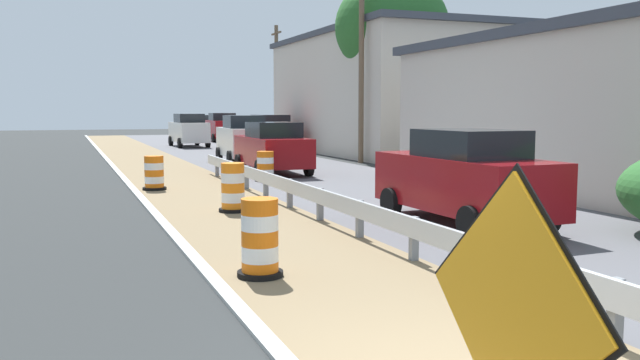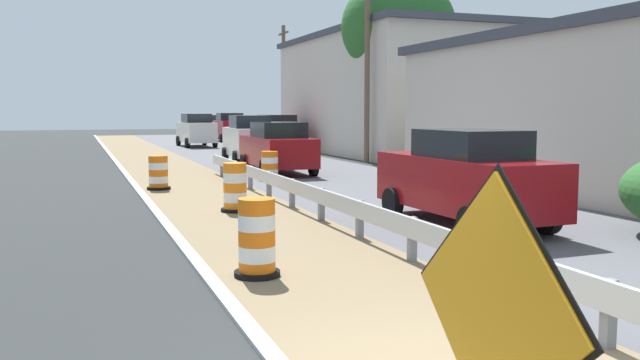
% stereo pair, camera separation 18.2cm
% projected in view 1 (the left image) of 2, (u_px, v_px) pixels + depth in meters
% --- Properties ---
extents(warning_sign_diamond, '(0.11, 1.81, 2.05)m').
position_uv_depth(warning_sign_diamond, '(511.00, 314.00, 4.25)').
color(warning_sign_diamond, black).
rests_on(warning_sign_diamond, ground).
extents(traffic_barrel_nearest, '(0.66, 0.66, 1.12)m').
position_uv_depth(traffic_barrel_nearest, '(260.00, 241.00, 9.47)').
color(traffic_barrel_nearest, orange).
rests_on(traffic_barrel_nearest, ground).
extents(traffic_barrel_close, '(0.67, 0.67, 1.14)m').
position_uv_depth(traffic_barrel_close, '(233.00, 190.00, 15.53)').
color(traffic_barrel_close, orange).
rests_on(traffic_barrel_close, ground).
extents(traffic_barrel_mid, '(0.70, 0.70, 1.00)m').
position_uv_depth(traffic_barrel_mid, '(265.00, 168.00, 22.20)').
color(traffic_barrel_mid, orange).
rests_on(traffic_barrel_mid, ground).
extents(traffic_barrel_far, '(0.70, 0.70, 1.01)m').
position_uv_depth(traffic_barrel_far, '(154.00, 175.00, 19.80)').
color(traffic_barrel_far, orange).
rests_on(traffic_barrel_far, ground).
extents(car_lead_near_lane, '(2.08, 4.63, 1.92)m').
position_uv_depth(car_lead_near_lane, '(272.00, 148.00, 24.90)').
color(car_lead_near_lane, maroon).
rests_on(car_lead_near_lane, ground).
extents(car_trailing_near_lane, '(2.22, 4.80, 2.08)m').
position_uv_depth(car_trailing_near_lane, '(271.00, 133.00, 38.22)').
color(car_trailing_near_lane, maroon).
rests_on(car_trailing_near_lane, ground).
extents(car_lead_far_lane, '(2.06, 4.12, 2.12)m').
position_uv_depth(car_lead_far_lane, '(243.00, 139.00, 29.85)').
color(car_lead_far_lane, silver).
rests_on(car_lead_far_lane, ground).
extents(car_mid_far_lane, '(2.17, 4.12, 2.13)m').
position_uv_depth(car_mid_far_lane, '(223.00, 127.00, 50.12)').
color(car_mid_far_lane, maroon).
rests_on(car_mid_far_lane, ground).
extents(car_trailing_far_lane, '(2.06, 4.60, 1.97)m').
position_uv_depth(car_trailing_far_lane, '(464.00, 177.00, 13.74)').
color(car_trailing_far_lane, maroon).
rests_on(car_trailing_far_lane, ground).
extents(car_distant_a, '(2.16, 4.08, 1.93)m').
position_uv_depth(car_distant_a, '(207.00, 127.00, 56.21)').
color(car_distant_a, silver).
rests_on(car_distant_a, ground).
extents(car_distant_b, '(2.10, 4.67, 2.12)m').
position_uv_depth(car_distant_b, '(189.00, 130.00, 43.00)').
color(car_distant_b, silver).
rests_on(car_distant_b, ground).
extents(roadside_shop_far, '(8.53, 16.23, 6.58)m').
position_uv_depth(roadside_shop_far, '(385.00, 93.00, 37.29)').
color(roadside_shop_far, beige).
rests_on(roadside_shop_far, ground).
extents(utility_pole_mid, '(0.24, 1.80, 8.92)m').
position_uv_depth(utility_pole_mid, '(361.00, 59.00, 29.54)').
color(utility_pole_mid, brown).
rests_on(utility_pole_mid, ground).
extents(utility_pole_far, '(0.24, 1.80, 7.73)m').
position_uv_depth(utility_pole_far, '(277.00, 84.00, 42.83)').
color(utility_pole_far, brown).
rests_on(utility_pole_far, ground).
extents(tree_roadside, '(5.45, 5.45, 8.77)m').
position_uv_depth(tree_roadside, '(392.00, 27.00, 31.99)').
color(tree_roadside, brown).
rests_on(tree_roadside, ground).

